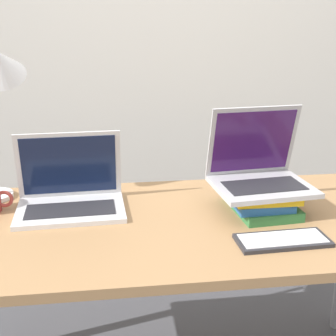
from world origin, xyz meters
name	(u,v)px	position (x,y,z in m)	size (l,w,h in m)	color
wall_back	(151,15)	(0.00, 1.57, 1.35)	(8.00, 0.05, 2.70)	silver
desk	(187,239)	(0.00, 0.37, 0.65)	(1.62, 0.75, 0.72)	#9E754C
laptop_left	(70,195)	(-0.38, 0.52, 0.77)	(0.37, 0.26, 0.26)	silver
book_stack	(259,198)	(0.26, 0.42, 0.76)	(0.23, 0.27, 0.08)	#33753D
laptop_on_books	(259,171)	(0.25, 0.44, 0.85)	(0.34, 0.29, 0.26)	#B2B2B7
wireless_keyboard	(283,240)	(0.25, 0.18, 0.73)	(0.28, 0.13, 0.01)	#28282D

